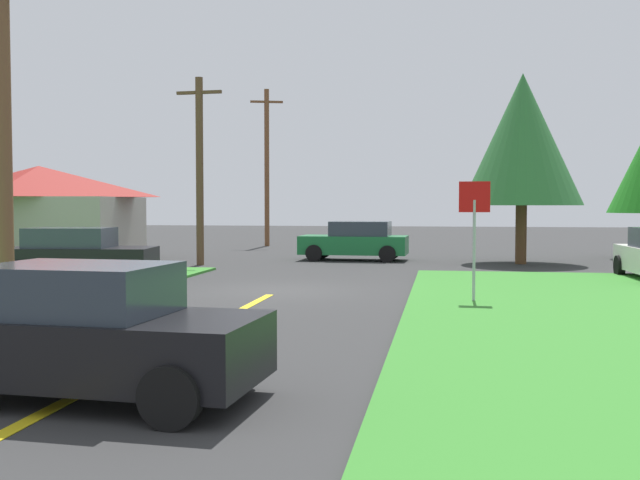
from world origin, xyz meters
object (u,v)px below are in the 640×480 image
car_approaching_junction (356,241)px  car_behind_on_main_road (94,333)px  stop_sign (474,218)px  utility_pole_mid (200,168)px  barn (39,213)px  utility_pole_near (5,136)px  utility_pole_far (267,165)px  parked_car_near_building (78,254)px  oak_tree_left (522,140)px

car_approaching_junction → car_behind_on_main_road: 22.92m
stop_sign → utility_pole_mid: 14.03m
car_behind_on_main_road → barn: barn is taller
stop_sign → utility_pole_near: 10.47m
car_approaching_junction → utility_pole_near: utility_pole_near is taller
utility_pole_mid → car_approaching_junction: bearing=31.6°
utility_pole_far → utility_pole_mid: bearing=-87.8°
stop_sign → barn: (-17.46, 11.51, -0.03)m
parked_car_near_building → utility_pole_far: (1.28, 19.68, 3.68)m
parked_car_near_building → utility_pole_mid: size_ratio=0.65×
utility_pole_far → car_approaching_junction: bearing=-58.4°
stop_sign → parked_car_near_building: 12.24m
utility_pole_far → oak_tree_left: size_ratio=1.17×
utility_pole_mid → parked_car_near_building: bearing=-105.7°
parked_car_near_building → oak_tree_left: bearing=25.4°
utility_pole_far → car_behind_on_main_road: bearing=-80.3°
parked_car_near_building → utility_pole_mid: (1.79, 6.35, 2.89)m
utility_pole_mid → oak_tree_left: oak_tree_left is taller
utility_pole_mid → oak_tree_left: size_ratio=0.96×
car_behind_on_main_road → utility_pole_near: bearing=132.5°
parked_car_near_building → barn: 9.97m
utility_pole_near → oak_tree_left: oak_tree_left is taller
utility_pole_mid → oak_tree_left: (12.18, 2.57, 1.13)m
utility_pole_mid → car_behind_on_main_road: bearing=-75.4°
utility_pole_near → utility_pole_far: utility_pole_far is taller
car_behind_on_main_road → car_approaching_junction: bearing=92.6°
stop_sign → car_approaching_junction: bearing=-69.2°
car_behind_on_main_road → parked_car_near_building: same height
utility_pole_mid → utility_pole_far: 13.37m
parked_car_near_building → barn: barn is taller
stop_sign → utility_pole_far: bearing=-63.0°
oak_tree_left → utility_pole_far: bearing=139.7°
car_approaching_junction → oak_tree_left: bearing=174.5°
stop_sign → barn: size_ratio=0.36×
utility_pole_mid → oak_tree_left: bearing=11.9°
car_behind_on_main_road → utility_pole_near: (-4.90, 6.13, 2.93)m
utility_pole_near → utility_pole_mid: 13.34m
utility_pole_near → oak_tree_left: size_ratio=0.98×
parked_car_near_building → utility_pole_far: size_ratio=0.53×
utility_pole_far → barn: 13.84m
car_approaching_junction → car_behind_on_main_road: size_ratio=1.13×
car_approaching_junction → utility_pole_mid: utility_pole_mid is taller
stop_sign → parked_car_near_building: stop_sign is taller
utility_pole_far → oak_tree_left: utility_pole_far is taller
utility_pole_far → barn: size_ratio=1.09×
utility_pole_near → utility_pole_far: 26.69m
utility_pole_mid → barn: 7.95m
stop_sign → parked_car_near_building: (-11.68, 3.46, -1.19)m
stop_sign → barn: barn is taller
car_behind_on_main_road → oak_tree_left: oak_tree_left is taller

